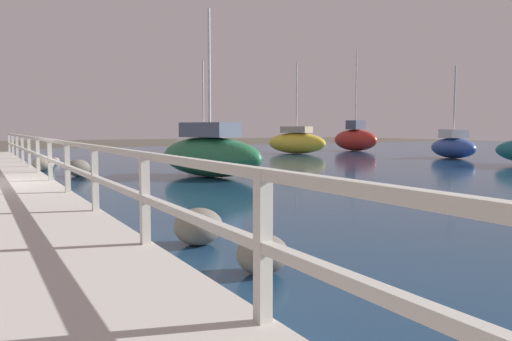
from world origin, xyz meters
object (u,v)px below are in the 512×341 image
object	(u,v)px
sailboat_red	(355,139)
sailboat_white	(204,144)
sailboat_green	(210,154)
sailboat_yellow	(296,142)
sailboat_blue	(453,146)

from	to	relation	value
sailboat_red	sailboat_white	distance (m)	12.24
sailboat_green	sailboat_yellow	bearing A→B (deg)	24.68
sailboat_red	sailboat_white	xyz separation A→B (m)	(-12.23, -0.45, -0.17)
sailboat_blue	sailboat_red	size ratio (longest dim) A/B	0.69
sailboat_white	sailboat_blue	bearing A→B (deg)	-54.11
sailboat_white	sailboat_red	bearing A→B (deg)	-12.42
sailboat_blue	sailboat_red	world-z (taller)	sailboat_red
sailboat_blue	sailboat_white	distance (m)	14.27
sailboat_blue	sailboat_red	xyz separation A→B (m)	(1.23, 9.54, 0.23)
sailboat_green	sailboat_red	size ratio (longest dim) A/B	0.77
sailboat_green	sailboat_blue	xyz separation A→B (m)	(16.09, 3.09, -0.13)
sailboat_white	sailboat_yellow	bearing A→B (deg)	-21.13
sailboat_blue	sailboat_red	bearing A→B (deg)	96.86
sailboat_green	sailboat_white	distance (m)	13.21
sailboat_blue	sailboat_yellow	size ratio (longest dim) A/B	0.87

